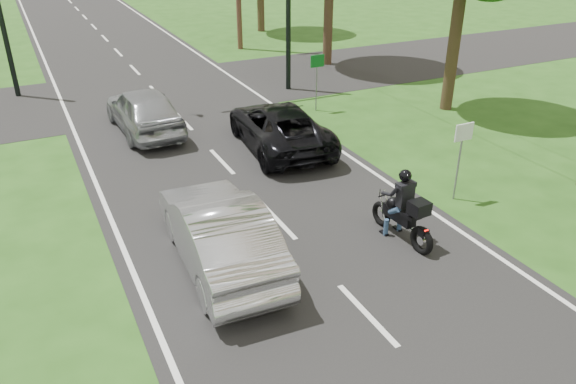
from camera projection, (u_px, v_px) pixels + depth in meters
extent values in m
plane|color=#234B15|center=(367.00, 315.00, 10.68)|extent=(140.00, 140.00, 0.00)
cube|color=black|center=(201.00, 140.00, 18.68)|extent=(8.00, 100.00, 0.01)
cube|color=black|center=(156.00, 92.00, 23.48)|extent=(60.00, 7.00, 0.01)
torus|color=black|center=(381.00, 214.00, 13.55)|extent=(0.18, 0.63, 0.62)
torus|color=black|center=(422.00, 240.00, 12.47)|extent=(0.20, 0.69, 0.68)
cube|color=black|center=(399.00, 214.00, 12.95)|extent=(0.33, 0.91, 0.28)
sphere|color=black|center=(393.00, 204.00, 13.06)|extent=(0.32, 0.32, 0.32)
cube|color=black|center=(409.00, 214.00, 12.62)|extent=(0.36, 0.54, 0.09)
cube|color=#FF0C07|center=(426.00, 231.00, 12.25)|extent=(0.10, 0.04, 0.05)
cylinder|color=silver|center=(418.00, 234.00, 12.76)|extent=(0.14, 0.76, 0.08)
cylinder|color=black|center=(388.00, 194.00, 13.13)|extent=(0.59, 0.08, 0.03)
cube|color=black|center=(419.00, 208.00, 12.28)|extent=(0.44, 0.41, 0.30)
cube|color=black|center=(405.00, 195.00, 12.58)|extent=(0.39, 0.23, 0.57)
sphere|color=black|center=(405.00, 176.00, 12.43)|extent=(0.28, 0.28, 0.28)
cylinder|color=navy|center=(386.00, 227.00, 13.16)|extent=(0.12, 0.12, 0.42)
cylinder|color=navy|center=(400.00, 223.00, 13.35)|extent=(0.12, 0.12, 0.42)
imported|color=black|center=(279.00, 126.00, 17.81)|extent=(2.80, 5.22, 1.39)
imported|color=#B2B3B7|center=(220.00, 232.00, 11.86)|extent=(1.89, 4.83, 1.57)
imported|color=#9B9EA3|center=(144.00, 110.00, 19.02)|extent=(2.03, 4.64, 1.56)
cylinder|color=black|center=(288.00, 16.00, 22.56)|extent=(0.20, 0.20, 6.00)
cylinder|color=black|center=(2.00, 21.00, 21.68)|extent=(0.20, 0.20, 6.00)
cylinder|color=slate|center=(458.00, 164.00, 14.47)|extent=(0.05, 0.05, 2.00)
cube|color=silver|center=(464.00, 132.00, 14.04)|extent=(0.55, 0.04, 0.45)
cylinder|color=slate|center=(316.00, 85.00, 20.95)|extent=(0.05, 0.05, 2.00)
cube|color=#0C591E|center=(317.00, 61.00, 20.52)|extent=(0.55, 0.04, 0.45)
cylinder|color=#332316|center=(456.00, 31.00, 20.28)|extent=(0.44, 0.44, 5.88)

